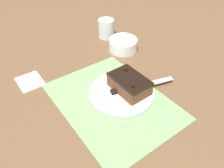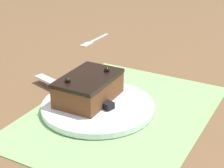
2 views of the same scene
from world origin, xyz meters
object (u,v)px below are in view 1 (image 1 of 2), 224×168
chocolate_cake (129,84)px  small_bowl (123,44)px  cake_plate (121,92)px  drinking_glass (106,28)px  serving_knife (132,87)px

chocolate_cake → small_bowl: size_ratio=1.10×
cake_plate → chocolate_cake: chocolate_cake is taller
cake_plate → drinking_glass: bearing=152.0°
chocolate_cake → serving_knife: chocolate_cake is taller
small_bowl → serving_knife: bearing=-31.9°
cake_plate → chocolate_cake: size_ratio=1.61×
drinking_glass → small_bowl: drinking_glass is taller
serving_knife → drinking_glass: size_ratio=2.66×
serving_knife → small_bowl: small_bowl is taller
chocolate_cake → drinking_glass: drinking_glass is taller
chocolate_cake → serving_knife: (0.00, 0.01, -0.02)m
serving_knife → small_bowl: bearing=163.7°
cake_plate → chocolate_cake: (0.01, 0.03, 0.03)m
serving_knife → drinking_glass: 0.44m
chocolate_cake → drinking_glass: size_ratio=1.57×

